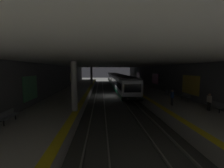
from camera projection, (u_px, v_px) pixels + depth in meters
ground_plane at (111, 96)px, 27.48m from camera, size 120.00×120.00×0.00m
track_left at (123, 95)px, 27.63m from camera, size 60.00×1.53×0.16m
track_right at (100, 95)px, 27.31m from camera, size 60.00×1.53×0.16m
platform_left at (146, 92)px, 27.90m from camera, size 60.00×5.30×1.06m
platform_right at (76, 93)px, 26.96m from camera, size 60.00×5.30×1.06m
wall_left at (161, 80)px, 27.91m from camera, size 60.00×0.56×5.60m
wall_right at (59, 81)px, 26.52m from camera, size 60.00×0.56×5.60m
ceiling_slab at (111, 64)px, 26.91m from camera, size 60.00×19.40×0.40m
pillar_near at (74, 86)px, 13.52m from camera, size 0.56×0.56×4.55m
pillar_far at (91, 75)px, 37.71m from camera, size 0.56×0.56×4.55m
metro_train at (117, 80)px, 39.29m from camera, size 40.25×2.83×3.49m
bench_left_near at (215, 105)px, 13.65m from camera, size 1.70×0.47×0.86m
bench_left_mid at (186, 96)px, 18.35m from camera, size 1.70×0.47×0.86m
bench_right_near at (8, 115)px, 10.62m from camera, size 1.70×0.47×0.86m
bench_right_mid at (74, 83)px, 36.25m from camera, size 1.70×0.47×0.86m
person_waiting_near at (172, 97)px, 15.70m from camera, size 0.60×0.23×1.67m
person_walking_mid at (209, 101)px, 13.64m from camera, size 0.60×0.22×1.61m
trash_bin at (167, 93)px, 21.79m from camera, size 0.44×0.44×0.85m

